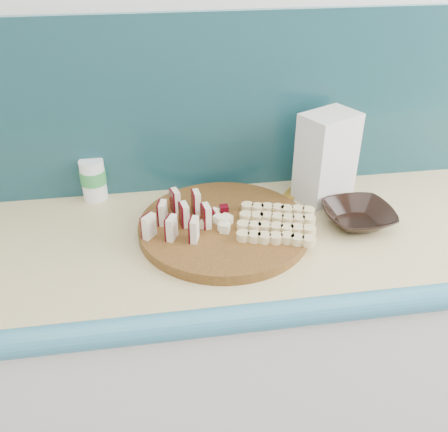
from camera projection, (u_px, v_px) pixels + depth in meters
name	position (u px, v px, depth m)	size (l,w,h in m)	color
kitchen_counter	(285.00, 353.00, 1.55)	(2.20, 0.63, 0.91)	silver
backsplash	(275.00, 102.00, 1.42)	(2.20, 0.02, 0.50)	teal
cutting_board	(224.00, 227.00, 1.30)	(0.44, 0.44, 0.03)	#43270E
apple_wedges	(180.00, 216.00, 1.26)	(0.18, 0.19, 0.06)	beige
apple_chunks	(213.00, 218.00, 1.29)	(0.06, 0.07, 0.02)	beige
banana_slices	(277.00, 223.00, 1.27)	(0.22, 0.21, 0.02)	#E0C789
brown_bowl	(358.00, 216.00, 1.33)	(0.18, 0.18, 0.05)	black
flour_bag	(326.00, 157.00, 1.39)	(0.15, 0.11, 0.26)	silver
canister	(93.00, 179.00, 1.42)	(0.07, 0.07, 0.12)	white
banana_peel	(312.00, 190.00, 1.49)	(0.23, 0.19, 0.01)	gold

